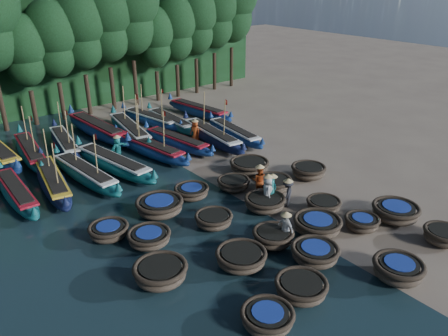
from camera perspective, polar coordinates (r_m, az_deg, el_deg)
ground at (r=24.12m, az=1.97°, el=-4.06°), size 120.00×120.00×0.00m
foliage_wall at (r=42.33m, az=-19.93°, el=14.23°), size 40.00×3.00×10.00m
coracle_3 at (r=19.41m, az=21.81°, el=-12.19°), size 2.25×2.25×0.84m
coracle_4 at (r=22.61m, az=26.71°, el=-7.85°), size 1.83×1.83×0.73m
coracle_5 at (r=16.26m, az=5.69°, el=-18.86°), size 2.38×2.38×0.67m
coracle_6 at (r=17.58m, az=10.04°, el=-15.12°), size 2.51×2.51×0.73m
coracle_7 at (r=19.46m, az=11.80°, el=-10.81°), size 2.11×2.11×0.76m
coracle_8 at (r=22.27m, az=17.57°, el=-6.78°), size 1.96×1.96×0.67m
coracle_9 at (r=23.58m, az=21.50°, el=-5.32°), size 2.49×2.49×0.82m
coracle_10 at (r=18.14m, az=-8.29°, el=-13.33°), size 2.56×2.56×0.82m
coracle_11 at (r=18.87m, az=2.26°, el=-11.59°), size 2.35×2.35×0.72m
coracle_12 at (r=20.25m, az=6.43°, el=-8.90°), size 2.27×2.27×0.75m
coracle_13 at (r=21.46m, az=12.11°, el=-7.21°), size 2.35×2.35×0.76m
coracle_14 at (r=23.38m, az=12.88°, el=-4.67°), size 1.82×1.82×0.65m
coracle_15 at (r=20.44m, az=-9.74°, el=-8.91°), size 2.35×2.35×0.68m
coracle_16 at (r=21.47m, az=-1.35°, el=-6.72°), size 1.89×1.89×0.69m
coracle_17 at (r=22.98m, az=5.34°, el=-4.49°), size 2.51×2.51×0.75m
coracle_18 at (r=24.95m, az=6.42°, el=-2.03°), size 2.31×2.31×0.78m
coracle_19 at (r=26.82m, az=10.97°, el=-0.37°), size 2.53×2.53×0.79m
coracle_20 at (r=21.30m, az=-14.83°, el=-7.93°), size 2.07×2.07×0.68m
coracle_21 at (r=22.71m, az=-8.41°, el=-4.91°), size 2.79×2.79×0.82m
coracle_22 at (r=24.12m, az=-4.25°, el=-3.08°), size 2.26×2.26×0.67m
coracle_23 at (r=25.01m, az=1.26°, el=-2.00°), size 1.89×1.89×0.65m
coracle_24 at (r=27.02m, az=3.34°, el=0.29°), size 2.63×2.63×0.81m
long_boat_1 at (r=26.28m, az=-25.47°, el=-2.89°), size 1.45×7.33×1.29m
long_boat_2 at (r=26.71m, az=-21.46°, el=-1.62°), size 2.56×7.77×3.34m
long_boat_3 at (r=27.06m, az=-17.67°, el=-0.70°), size 2.04×7.86×3.35m
long_boat_4 at (r=27.93m, az=-14.23°, el=0.58°), size 2.72×8.22×1.46m
long_boat_5 at (r=29.86m, az=-9.69°, el=2.55°), size 2.54×7.96×3.41m
long_boat_6 at (r=30.98m, az=-6.12°, el=3.49°), size 2.26×7.28×1.29m
long_boat_7 at (r=31.68m, az=-1.61°, el=4.24°), size 2.34×8.31×3.55m
long_boat_8 at (r=32.50m, az=1.35°, el=4.64°), size 2.15×7.26×1.29m
long_boat_11 at (r=31.60m, az=-23.94°, el=1.95°), size 2.28×7.90×3.38m
long_boat_12 at (r=32.41m, az=-20.08°, el=3.08°), size 2.47×7.43×3.19m
long_boat_13 at (r=34.26m, az=-16.19°, el=4.93°), size 2.20×9.16×1.61m
long_boat_14 at (r=33.49m, az=-12.20°, el=4.86°), size 2.88×8.52×3.67m
long_boat_15 at (r=35.98m, az=-9.56°, el=6.31°), size 2.52×7.38×3.18m
long_boat_16 at (r=35.22m, az=-6.96°, el=6.07°), size 1.59×7.51×1.32m
long_boat_17 at (r=37.74m, az=-3.34°, el=7.53°), size 2.32×7.96×1.41m
fisherman_0 at (r=23.05m, az=5.70°, el=-2.93°), size 0.99×1.05×2.01m
fisherman_1 at (r=23.24m, az=6.30°, el=-2.70°), size 0.74×0.61×1.93m
fisherman_2 at (r=24.18m, az=4.64°, el=-1.57°), size 1.03×1.09×1.98m
fisherman_3 at (r=23.22m, az=8.29°, el=-3.22°), size 1.16×0.98×1.76m
fisherman_4 at (r=20.20m, az=8.01°, el=-7.66°), size 0.52×0.91×1.75m
fisherman_5 at (r=29.56m, az=-13.69°, el=2.62°), size 1.59×1.04×1.84m
fisherman_6 at (r=31.94m, az=-3.78°, el=4.95°), size 0.71×0.90×1.81m
tree_5 at (r=37.56m, az=-24.76°, el=13.84°), size 3.68×3.68×8.68m
tree_6 at (r=38.12m, az=-21.55°, el=15.52°), size 4.09×4.09×9.65m
tree_7 at (r=38.81m, az=-18.39°, el=17.11°), size 4.51×4.51×10.63m
tree_8 at (r=39.64m, az=-15.31°, el=18.58°), size 4.92×4.92×11.60m
tree_9 at (r=40.59m, az=-12.31°, el=19.95°), size 5.34×5.34×12.58m
tree_10 at (r=41.97m, az=-9.08°, el=16.60°), size 3.68×3.68×8.68m
tree_11 at (r=43.08m, az=-6.39°, el=17.85°), size 4.09×4.09×9.65m
tree_12 at (r=44.30m, az=-3.80°, el=19.00°), size 4.51×4.51×10.63m
tree_13 at (r=45.61m, az=-1.33°, el=20.05°), size 4.92×4.92×11.60m
tree_14 at (r=47.01m, az=1.04°, el=21.01°), size 5.34×5.34×12.58m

